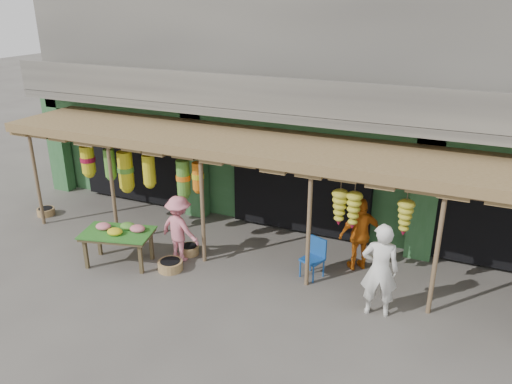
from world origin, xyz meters
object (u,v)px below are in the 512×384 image
at_px(person_front, 380,270).
at_px(person_vendor, 360,234).
at_px(blue_chair, 315,255).
at_px(person_shopper, 179,229).
at_px(flower_table, 119,233).

relative_size(person_front, person_vendor, 1.13).
distance_m(blue_chair, person_vendor, 1.14).
height_order(person_front, person_shopper, person_front).
height_order(flower_table, blue_chair, flower_table).
xyz_separation_m(blue_chair, person_vendor, (0.81, 0.72, 0.35)).
bearing_deg(person_vendor, person_front, 77.62).
relative_size(blue_chair, person_shopper, 0.56).
height_order(flower_table, person_front, person_front).
xyz_separation_m(person_front, person_vendor, (-0.73, 1.58, -0.11)).
xyz_separation_m(flower_table, person_front, (5.77, 0.43, 0.20)).
bearing_deg(flower_table, person_vendor, 7.52).
height_order(person_vendor, person_shopper, person_vendor).
bearing_deg(person_front, flower_table, -6.52).
bearing_deg(blue_chair, person_vendor, 61.74).
bearing_deg(person_vendor, blue_chair, 4.50).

